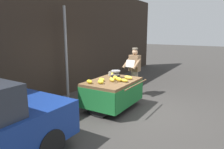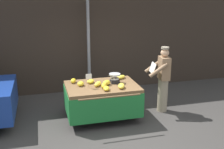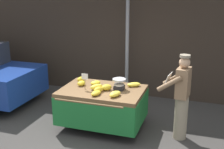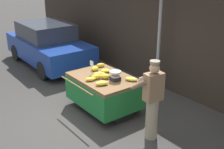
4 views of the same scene
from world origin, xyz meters
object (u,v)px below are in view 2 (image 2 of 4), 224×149
banana_bunch_5 (121,86)px  street_pole (89,44)px  banana_bunch_1 (90,81)px  banana_bunch_7 (121,77)px  banana_cart (102,94)px  price_sign (89,78)px  banana_bunch_3 (81,84)px  banana_bunch_0 (98,84)px  weighing_scale (115,78)px  banana_bunch_6 (73,81)px  banana_bunch_2 (104,86)px  banana_bunch_4 (106,88)px  vendor_person (163,79)px  banana_bunch_8 (107,83)px

banana_bunch_5 → street_pole: bearing=99.5°
banana_bunch_1 → banana_bunch_7: bearing=10.4°
banana_bunch_7 → banana_cart: bearing=-147.2°
banana_bunch_5 → banana_cart: bearing=139.7°
price_sign → banana_cart: bearing=19.5°
banana_cart → banana_bunch_3: (-0.50, 0.08, 0.28)m
banana_bunch_0 → price_sign: bearing=-161.6°
price_sign → banana_bunch_0: bearing=18.4°
weighing_scale → banana_bunch_5: bearing=-84.2°
banana_bunch_7 → banana_bunch_6: bearing=-179.2°
weighing_scale → banana_bunch_0: size_ratio=0.97×
banana_cart → weighing_scale: size_ratio=6.20×
banana_bunch_2 → banana_bunch_4: (0.02, -0.17, -0.01)m
street_pole → banana_bunch_6: size_ratio=14.00×
price_sign → banana_bunch_5: size_ratio=1.14×
street_pole → vendor_person: (1.59, -1.77, -0.67)m
vendor_person → weighing_scale: bearing=178.4°
banana_bunch_5 → banana_bunch_0: bearing=150.3°
banana_bunch_6 → banana_bunch_8: size_ratio=0.96×
price_sign → banana_bunch_6: 0.60m
weighing_scale → banana_bunch_1: weighing_scale is taller
banana_bunch_3 → banana_bunch_6: size_ratio=0.91×
street_pole → banana_bunch_4: size_ratio=11.99×
weighing_scale → banana_bunch_4: (-0.33, -0.48, -0.07)m
banana_bunch_2 → banana_bunch_5: banana_bunch_2 is taller
banana_bunch_1 → banana_bunch_8: (0.34, -0.26, 0.02)m
banana_bunch_0 → banana_bunch_6: size_ratio=1.30×
banana_bunch_2 → banana_bunch_7: 0.83m
weighing_scale → banana_bunch_2: 0.47m
street_pole → banana_bunch_7: 1.67m
banana_bunch_4 → banana_bunch_0: bearing=109.7°
banana_cart → banana_bunch_2: (-0.00, -0.22, 0.28)m
banana_bunch_1 → banana_bunch_4: 0.66m
banana_cart → vendor_person: (1.62, 0.05, 0.22)m
banana_bunch_4 → banana_bunch_7: banana_bunch_4 is taller
price_sign → banana_bunch_8: price_sign is taller
banana_cart → banana_bunch_5: (0.39, -0.33, 0.27)m
street_pole → banana_bunch_0: (-0.14, -1.87, -0.62)m
banana_bunch_6 → weighing_scale: bearing=-15.4°
banana_bunch_1 → banana_bunch_0: bearing=-65.3°
banana_bunch_3 → banana_bunch_8: 0.62m
banana_bunch_6 → banana_bunch_7: banana_bunch_6 is taller
banana_cart → banana_bunch_1: bearing=136.3°
weighing_scale → vendor_person: vendor_person is taller
weighing_scale → banana_bunch_2: weighing_scale is taller
street_pole → banana_bunch_2: bearing=-90.9°
banana_bunch_8 → banana_bunch_1: bearing=142.6°
banana_bunch_4 → banana_bunch_7: bearing=53.1°
banana_bunch_7 → banana_bunch_8: size_ratio=1.30×
price_sign → banana_bunch_6: bearing=122.3°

